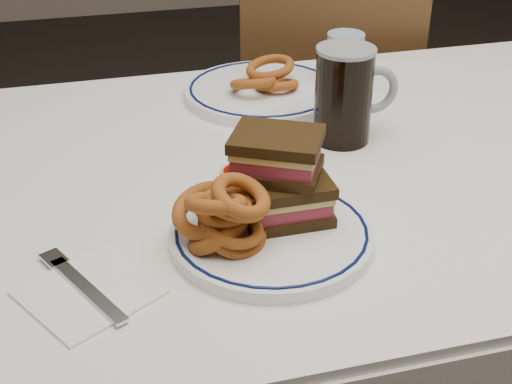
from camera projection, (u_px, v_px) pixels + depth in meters
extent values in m
cube|color=white|center=(342.00, 166.00, 1.11)|extent=(1.26, 0.86, 0.03)
cylinder|color=#4E3619|center=(26.00, 285.00, 1.47)|extent=(0.06, 0.06, 0.71)
cylinder|color=#4E3619|center=(493.00, 213.00, 1.71)|extent=(0.06, 0.06, 0.71)
cube|color=white|center=(267.00, 109.00, 1.52)|extent=(1.26, 0.01, 0.17)
cube|color=#4E3619|center=(316.00, 130.00, 1.93)|extent=(0.50, 0.50, 0.04)
cylinder|color=#4E3619|center=(363.00, 170.00, 2.21)|extent=(0.04, 0.04, 0.41)
cylinder|color=#4E3619|center=(389.00, 234.00, 1.90)|extent=(0.04, 0.04, 0.41)
cylinder|color=#4E3619|center=(246.00, 173.00, 2.19)|extent=(0.04, 0.04, 0.41)
cylinder|color=#4E3619|center=(254.00, 239.00, 1.88)|extent=(0.04, 0.04, 0.41)
cube|color=#4E3619|center=(332.00, 66.00, 1.64)|extent=(0.42, 0.11, 0.46)
cylinder|color=white|center=(271.00, 236.00, 0.90)|extent=(0.26, 0.26, 0.02)
torus|color=#091446|center=(271.00, 230.00, 0.90)|extent=(0.24, 0.24, 0.00)
cube|color=black|center=(285.00, 212.00, 0.92)|extent=(0.11, 0.09, 0.01)
cube|color=#AC3244|center=(286.00, 201.00, 0.91)|extent=(0.10, 0.08, 0.02)
cube|color=#D3B85E|center=(286.00, 192.00, 0.91)|extent=(0.10, 0.08, 0.01)
cube|color=black|center=(286.00, 184.00, 0.90)|extent=(0.11, 0.09, 0.01)
cube|color=black|center=(276.00, 169.00, 0.90)|extent=(0.14, 0.13, 0.01)
cube|color=#AC3244|center=(277.00, 158.00, 0.89)|extent=(0.13, 0.12, 0.02)
cube|color=#D3B85E|center=(277.00, 148.00, 0.89)|extent=(0.13, 0.12, 0.01)
cube|color=black|center=(277.00, 139.00, 0.88)|extent=(0.14, 0.13, 0.01)
torus|color=maroon|center=(218.00, 234.00, 0.86)|extent=(0.09, 0.08, 0.08)
torus|color=maroon|center=(233.00, 228.00, 0.86)|extent=(0.10, 0.09, 0.08)
torus|color=maroon|center=(234.00, 228.00, 0.85)|extent=(0.08, 0.07, 0.04)
torus|color=maroon|center=(208.00, 210.00, 0.87)|extent=(0.10, 0.09, 0.06)
torus|color=maroon|center=(224.00, 207.00, 0.86)|extent=(0.08, 0.07, 0.03)
torus|color=maroon|center=(236.00, 206.00, 0.85)|extent=(0.08, 0.08, 0.04)
torus|color=maroon|center=(216.00, 203.00, 0.84)|extent=(0.08, 0.08, 0.05)
torus|color=maroon|center=(241.00, 196.00, 0.83)|extent=(0.08, 0.08, 0.06)
cylinder|color=silver|center=(242.00, 182.00, 0.97)|extent=(0.06, 0.06, 0.03)
cylinder|color=#960B02|center=(242.00, 175.00, 0.96)|extent=(0.05, 0.05, 0.01)
cylinder|color=black|center=(343.00, 96.00, 1.12)|extent=(0.09, 0.09, 0.15)
cylinder|color=#8E959B|center=(346.00, 50.00, 1.08)|extent=(0.09, 0.09, 0.01)
torus|color=#8E959B|center=(375.00, 90.00, 1.13)|extent=(0.08, 0.02, 0.08)
cylinder|color=#9BB6C9|center=(344.00, 62.00, 1.32)|extent=(0.07, 0.07, 0.11)
cylinder|color=white|center=(263.00, 92.00, 1.31)|extent=(0.29, 0.29, 0.02)
torus|color=#091446|center=(263.00, 87.00, 1.30)|extent=(0.27, 0.27, 0.01)
torus|color=maroon|center=(277.00, 85.00, 1.29)|extent=(0.08, 0.08, 0.04)
torus|color=maroon|center=(253.00, 83.00, 1.27)|extent=(0.08, 0.09, 0.04)
torus|color=maroon|center=(270.00, 68.00, 1.31)|extent=(0.09, 0.09, 0.04)
cube|color=white|center=(88.00, 292.00, 0.81)|extent=(0.18, 0.18, 0.00)
cube|color=silver|center=(88.00, 290.00, 0.81)|extent=(0.08, 0.14, 0.00)
cube|color=silver|center=(54.00, 259.00, 0.86)|extent=(0.04, 0.04, 0.00)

